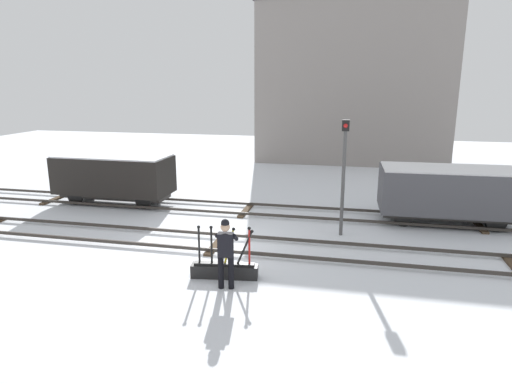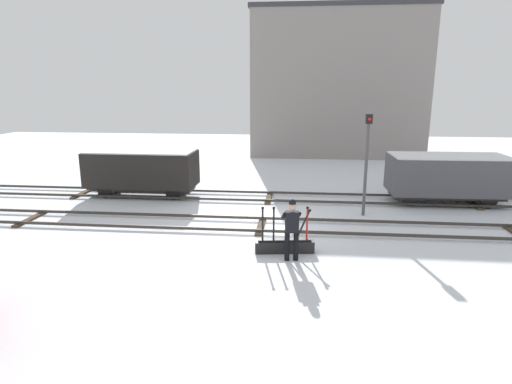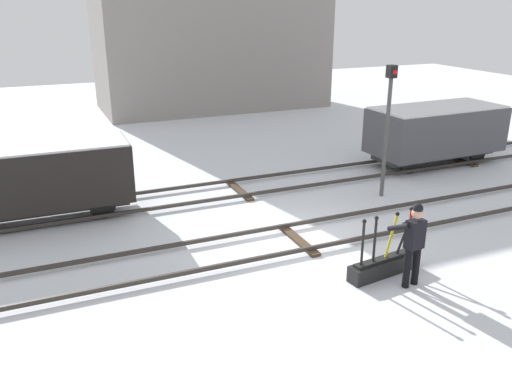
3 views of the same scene
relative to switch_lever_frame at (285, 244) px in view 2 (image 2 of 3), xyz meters
The scene contains 10 objects.
ground_plane 2.47m from the switch_lever_frame, 112.59° to the left, with size 60.00×60.00×0.00m, color silver.
track_main_line 2.46m from the switch_lever_frame, 112.59° to the left, with size 44.00×1.94×0.18m.
track_siding_near 6.35m from the switch_lever_frame, 98.55° to the left, with size 44.00×1.94×0.18m.
switch_lever_frame is the anchor object (origin of this frame).
rail_worker 1.02m from the switch_lever_frame, 70.06° to the right, with size 0.60×0.71×1.85m.
signal_post 5.54m from the switch_lever_frame, 54.83° to the left, with size 0.24×0.32×3.94m.
apartment_building 20.98m from the switch_lever_frame, 81.64° to the left, with size 12.32×5.64×10.25m.
freight_car_near_switch 9.23m from the switch_lever_frame, 43.16° to the left, with size 4.88×2.27×2.11m.
freight_car_back_track 9.29m from the switch_lever_frame, 137.19° to the left, with size 4.94×2.04×2.12m.
perched_bird_roof_left 21.90m from the switch_lever_frame, 96.66° to the left, with size 0.27×0.26×0.13m.
Camera 2 is at (1.32, -14.59, 4.96)m, focal length 30.02 mm.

